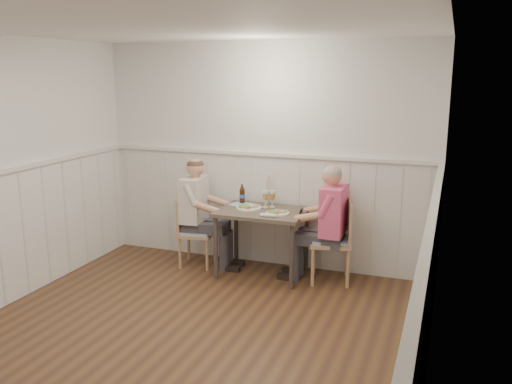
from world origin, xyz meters
TOP-DOWN VIEW (x-y plane):
  - ground_plane at (0.00, 0.00)m, footprint 4.50×4.50m
  - room_shell at (0.00, 0.00)m, footprint 4.04×4.54m
  - wainscot at (0.00, 0.69)m, footprint 4.00×4.49m
  - dining_table at (0.12, 1.84)m, footprint 0.97×0.70m
  - chair_right at (0.95, 1.92)m, footprint 0.52×0.52m
  - chair_left at (-0.75, 1.84)m, footprint 0.44×0.44m
  - man_in_pink at (0.88, 1.86)m, footprint 0.61×0.42m
  - diner_cream at (-0.69, 1.86)m, footprint 0.63×0.44m
  - plate_man at (0.32, 1.74)m, footprint 0.25×0.25m
  - plate_diner at (-0.06, 1.84)m, footprint 0.29×0.29m
  - beer_glass_a at (0.18, 2.02)m, footprint 0.08×0.08m
  - beer_glass_b at (0.11, 1.98)m, footprint 0.08×0.08m
  - beer_bottle at (-0.21, 2.07)m, footprint 0.06×0.06m
  - rolled_napkin at (0.28, 1.59)m, footprint 0.18×0.05m
  - grass_vase at (0.07, 2.14)m, footprint 0.04×0.04m
  - gingham_mat at (-0.17, 1.99)m, footprint 0.35×0.32m

SIDE VIEW (x-z plane):
  - ground_plane at x=0.00m, z-range 0.00..0.00m
  - chair_left at x=-0.75m, z-range 0.03..0.84m
  - chair_right at x=0.95m, z-range 0.04..0.96m
  - diner_cream at x=-0.69m, z-range -0.11..1.20m
  - man_in_pink at x=0.88m, z-range -0.11..1.22m
  - dining_table at x=0.12m, z-range 0.28..1.03m
  - wainscot at x=0.00m, z-range 0.02..1.36m
  - gingham_mat at x=-0.17m, z-range 0.75..0.76m
  - rolled_napkin at x=0.28m, z-range 0.75..0.79m
  - plate_man at x=0.32m, z-range 0.74..0.80m
  - plate_diner at x=-0.06m, z-range 0.74..0.81m
  - beer_bottle at x=-0.21m, z-range 0.74..0.96m
  - beer_glass_a at x=0.18m, z-range 0.78..0.97m
  - beer_glass_b at x=0.11m, z-range 0.78..0.98m
  - grass_vase at x=0.07m, z-range 0.73..1.10m
  - room_shell at x=0.00m, z-range 0.22..2.82m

